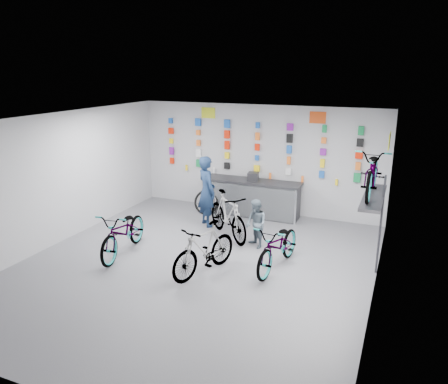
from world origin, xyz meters
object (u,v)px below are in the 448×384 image
at_px(counter, 252,198).
at_px(clerk, 207,191).
at_px(bike_left, 124,232).
at_px(bike_right, 278,246).
at_px(customer, 256,224).
at_px(bike_service, 228,215).
at_px(bike_center, 204,249).

bearing_deg(counter, clerk, -124.01).
distance_m(bike_left, bike_right, 3.36).
xyz_separation_m(bike_right, customer, (-0.78, 0.87, 0.07)).
relative_size(bike_service, customer, 1.67).
xyz_separation_m(bike_center, bike_service, (-0.31, 1.97, 0.04)).
bearing_deg(bike_left, customer, 21.78).
bearing_deg(clerk, bike_right, -175.38).
height_order(bike_left, bike_service, bike_service).
bearing_deg(bike_service, customer, -69.07).
height_order(bike_right, bike_service, bike_service).
bearing_deg(bike_center, clerk, 132.05).
xyz_separation_m(bike_service, customer, (0.81, -0.30, -0.00)).
height_order(bike_center, clerk, clerk).
xyz_separation_m(bike_center, bike_right, (1.28, 0.79, -0.03)).
bearing_deg(bike_right, bike_center, -141.01).
bearing_deg(bike_center, bike_service, 116.97).
bearing_deg(bike_right, customer, 139.13).
bearing_deg(bike_center, bike_right, 49.73).
relative_size(bike_left, clerk, 1.07).
bearing_deg(bike_service, bike_center, -129.84).
distance_m(counter, bike_left, 3.94).
distance_m(counter, clerk, 1.50).
bearing_deg(customer, bike_left, -107.54).
bearing_deg(bike_service, counter, 41.96).
bearing_deg(clerk, counter, -83.39).
bearing_deg(counter, bike_center, -84.92).
bearing_deg(counter, bike_left, -115.42).
bearing_deg(clerk, bike_center, 154.64).
relative_size(bike_left, bike_center, 1.13).
relative_size(counter, bike_center, 1.56).
bearing_deg(customer, counter, 153.75).
distance_m(counter, bike_service, 1.77).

